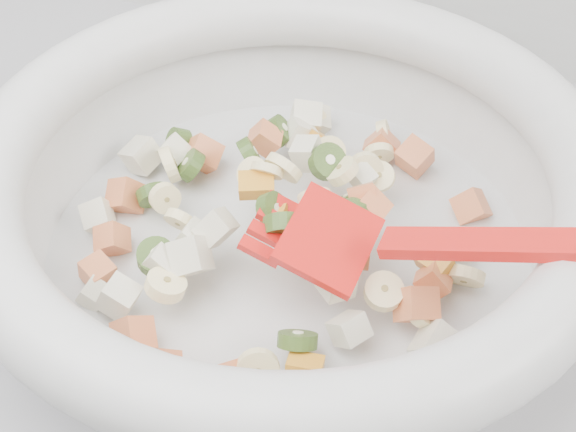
% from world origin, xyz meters
% --- Properties ---
extents(mixing_bowl, '(0.50, 0.44, 0.15)m').
position_xyz_m(mixing_bowl, '(-0.15, 1.42, 0.97)').
color(mixing_bowl, silver).
rests_on(mixing_bowl, counter).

